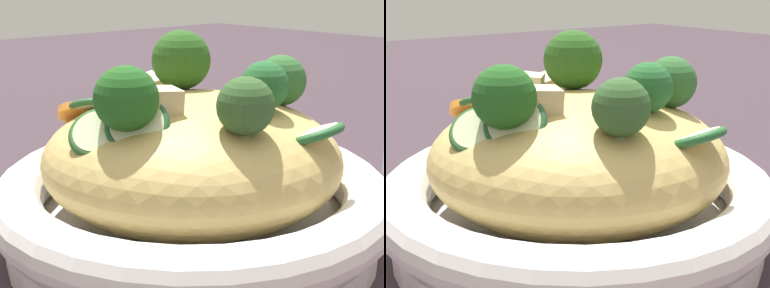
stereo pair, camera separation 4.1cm
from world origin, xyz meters
TOP-DOWN VIEW (x-y plane):
  - ground_plane at (0.00, 0.00)m, footprint 3.00×3.00m
  - serving_bowl at (0.00, 0.00)m, footprint 0.31×0.31m
  - noodle_heap at (-0.00, -0.00)m, footprint 0.23×0.23m
  - broccoli_florets at (-0.01, -0.00)m, footprint 0.17×0.19m
  - carrot_coins at (0.04, 0.02)m, footprint 0.14×0.14m
  - zucchini_slices at (-0.02, 0.04)m, footprint 0.20×0.17m
  - chicken_chunks at (0.04, 0.01)m, footprint 0.13×0.11m

SIDE VIEW (x-z plane):
  - ground_plane at x=0.00m, z-range 0.00..0.00m
  - serving_bowl at x=0.00m, z-range 0.00..0.06m
  - noodle_heap at x=0.00m, z-range 0.02..0.12m
  - zucchini_slices at x=-0.02m, z-range 0.08..0.12m
  - carrot_coins at x=0.04m, z-range 0.09..0.12m
  - chicken_chunks at x=0.04m, z-range 0.09..0.13m
  - broccoli_florets at x=-0.01m, z-range 0.10..0.16m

